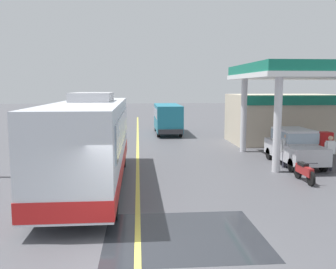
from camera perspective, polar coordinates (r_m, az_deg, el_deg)
ground at (r=28.13m, az=-4.71°, el=-0.65°), size 120.00×120.00×0.00m
lane_divider_stripe at (r=23.19m, az=-4.71°, el=-2.37°), size 0.16×50.00×0.01m
wet_puddle_patch at (r=10.17m, az=2.43°, el=-15.28°), size 4.18×3.54×0.01m
coach_bus_main at (r=14.89m, az=-11.90°, el=-1.28°), size 2.60×11.04×3.69m
gas_station_roadside at (r=25.28m, az=18.80°, el=4.05°), size 9.10×11.95×5.10m
car_at_pump at (r=19.67m, az=18.94°, el=-1.52°), size 1.70×4.20×1.82m
minibus_opposing_lane at (r=30.81m, az=-0.07°, el=2.82°), size 2.04×6.13×2.44m
motorcycle_parked_forecourt at (r=16.33m, az=20.30°, el=-5.38°), size 0.55×1.80×0.92m
pedestrian_near_pump at (r=18.86m, az=23.75°, el=-2.37°), size 0.55×0.22×1.66m
pedestrian_by_shop at (r=18.82m, az=17.78°, el=-2.11°), size 0.55×0.22×1.66m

